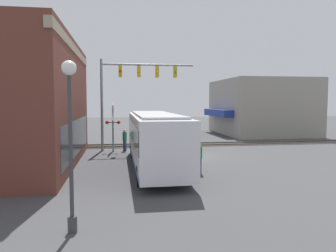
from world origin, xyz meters
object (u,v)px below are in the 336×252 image
streetlamp (70,132)px  parked_car_white (163,132)px  city_bus (155,138)px  crossing_signal (113,122)px  pedestrian_at_crossing (125,140)px  pedestrian_near_bus (199,158)px

streetlamp → parked_car_white: (24.57, -6.10, -2.34)m
streetlamp → city_bus: bearing=-20.9°
crossing_signal → streetlamp: 16.22m
city_bus → crossing_signal: (7.00, 2.51, 0.50)m
city_bus → pedestrian_at_crossing: city_bus is taller
streetlamp → pedestrian_at_crossing: size_ratio=2.96×
city_bus → streetlamp: streetlamp is taller
streetlamp → parked_car_white: 25.43m
streetlamp → parked_car_white: bearing=-13.9°
crossing_signal → pedestrian_near_bus: size_ratio=2.22×
parked_car_white → pedestrian_near_bus: 17.21m
streetlamp → crossing_signal: bearing=-3.5°
pedestrian_near_bus → city_bus: bearing=51.3°
streetlamp → pedestrian_near_bus: size_ratio=2.98×
parked_car_white → streetlamp: bearing=166.1°
crossing_signal → parked_car_white: (8.40, -5.11, -1.58)m
parked_car_white → pedestrian_at_crossing: bearing=153.1°
streetlamp → parked_car_white: size_ratio=1.06×
crossing_signal → parked_car_white: bearing=-31.3°
pedestrian_at_crossing → streetlamp: bearing=173.4°
city_bus → streetlamp: size_ratio=2.31×
streetlamp → pedestrian_at_crossing: bearing=-6.6°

